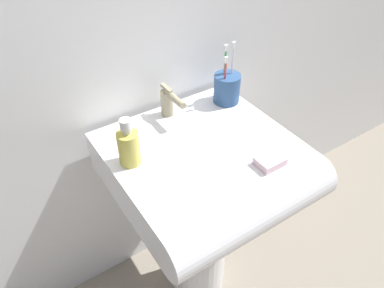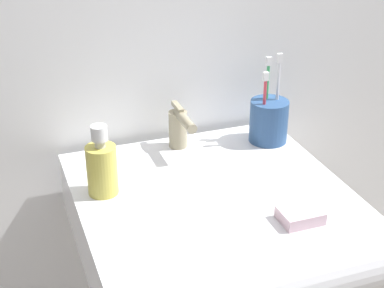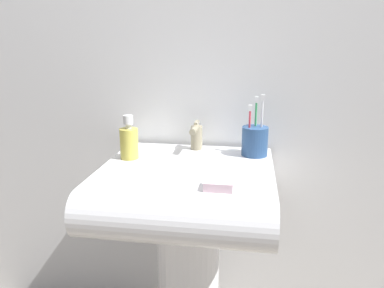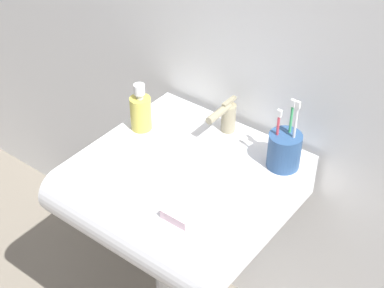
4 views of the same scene
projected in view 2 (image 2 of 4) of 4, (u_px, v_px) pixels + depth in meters
name	position (u px, v px, depth m)	size (l,w,h in m)	color
sink_basin	(217.00, 226.00, 1.19)	(0.54, 0.54, 0.13)	white
faucet	(178.00, 127.00, 1.32)	(0.04, 0.13, 0.10)	tan
toothbrush_cup	(269.00, 120.00, 1.36)	(0.09, 0.09, 0.21)	#2D5184
soap_bottle	(102.00, 167.00, 1.15)	(0.06, 0.06, 0.15)	gold
bar_soap	(300.00, 215.00, 1.08)	(0.08, 0.06, 0.02)	silver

